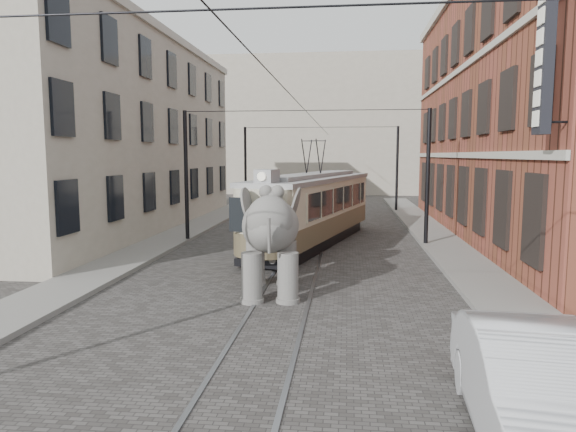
# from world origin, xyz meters

# --- Properties ---
(ground) EXTENTS (120.00, 120.00, 0.00)m
(ground) POSITION_xyz_m (0.00, 0.00, 0.00)
(ground) COLOR #484442
(tram_rails) EXTENTS (1.54, 80.00, 0.02)m
(tram_rails) POSITION_xyz_m (0.00, 0.00, 0.01)
(tram_rails) COLOR slate
(tram_rails) RESTS_ON ground
(sidewalk_right) EXTENTS (2.00, 60.00, 0.15)m
(sidewalk_right) POSITION_xyz_m (6.00, 0.00, 0.07)
(sidewalk_right) COLOR slate
(sidewalk_right) RESTS_ON ground
(sidewalk_left) EXTENTS (2.00, 60.00, 0.15)m
(sidewalk_left) POSITION_xyz_m (-6.50, 0.00, 0.07)
(sidewalk_left) COLOR slate
(sidewalk_left) RESTS_ON ground
(brick_building) EXTENTS (8.00, 26.00, 12.00)m
(brick_building) POSITION_xyz_m (11.00, 9.00, 6.00)
(brick_building) COLOR brown
(brick_building) RESTS_ON ground
(stucco_building) EXTENTS (7.00, 24.00, 10.00)m
(stucco_building) POSITION_xyz_m (-11.00, 10.00, 5.00)
(stucco_building) COLOR gray
(stucco_building) RESTS_ON ground
(distant_block) EXTENTS (28.00, 10.00, 14.00)m
(distant_block) POSITION_xyz_m (0.00, 40.00, 7.00)
(distant_block) COLOR gray
(distant_block) RESTS_ON ground
(catenary) EXTENTS (11.00, 30.20, 6.00)m
(catenary) POSITION_xyz_m (-0.20, 5.00, 3.00)
(catenary) COLOR black
(catenary) RESTS_ON ground
(tram) EXTENTS (5.31, 12.00, 4.67)m
(tram) POSITION_xyz_m (0.24, 6.01, 2.34)
(tram) COLOR #C0B99C
(tram) RESTS_ON ground
(elephant) EXTENTS (3.37, 5.33, 3.07)m
(elephant) POSITION_xyz_m (-0.45, -2.48, 1.54)
(elephant) COLOR #5D5B56
(elephant) RESTS_ON ground
(parked_car) EXTENTS (1.97, 4.95, 1.60)m
(parked_car) POSITION_xyz_m (4.37, -9.97, 0.80)
(parked_car) COLOR #BCBDC2
(parked_car) RESTS_ON ground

